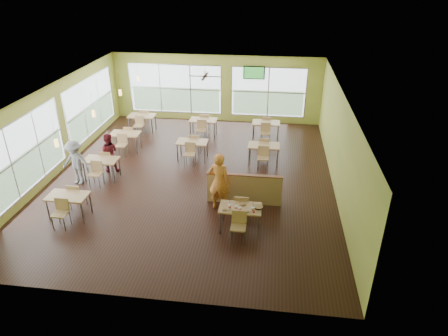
{
  "coord_description": "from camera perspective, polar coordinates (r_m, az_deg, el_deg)",
  "views": [
    {
      "loc": [
        2.76,
        -12.58,
        6.89
      ],
      "look_at": [
        1.33,
        -1.39,
        1.14
      ],
      "focal_mm": 32.0,
      "sensor_mm": 36.0,
      "label": 1
    }
  ],
  "objects": [
    {
      "name": "wrapper_left",
      "position": [
        11.25,
        0.08,
        -5.98
      ],
      "size": [
        0.15,
        0.14,
        0.04
      ],
      "primitive_type": "ellipsoid",
      "rotation": [
        0.0,
        0.0,
        -0.04
      ],
      "color": "#8C6543",
      "rests_on": "main_table"
    },
    {
      "name": "wrapper_right",
      "position": [
        11.19,
        3.36,
        -6.25
      ],
      "size": [
        0.13,
        0.12,
        0.03
      ],
      "primitive_type": "ellipsoid",
      "rotation": [
        0.0,
        0.0,
        -0.09
      ],
      "color": "#8C6543",
      "rests_on": "main_table"
    },
    {
      "name": "cup_yellow",
      "position": [
        11.27,
        1.75,
        -5.65
      ],
      "size": [
        0.09,
        0.09,
        0.31
      ],
      "color": "white",
      "rests_on": "main_table"
    },
    {
      "name": "cup_red_near",
      "position": [
        11.18,
        2.27,
        -5.9
      ],
      "size": [
        0.1,
        0.1,
        0.36
      ],
      "color": "white",
      "rests_on": "main_table"
    },
    {
      "name": "patron_maroon",
      "position": [
        15.29,
        -16.17,
        2.13
      ],
      "size": [
        0.82,
        0.7,
        1.47
      ],
      "primitive_type": "imported",
      "rotation": [
        0.0,
        0.0,
        3.37
      ],
      "color": "maroon",
      "rests_on": "floor"
    },
    {
      "name": "food_basket",
      "position": [
        11.37,
        4.94,
        -5.6
      ],
      "size": [
        0.27,
        0.27,
        0.06
      ],
      "color": "black",
      "rests_on": "main_table"
    },
    {
      "name": "dining_tables",
      "position": [
        16.06,
        -7.04,
        3.84
      ],
      "size": [
        6.92,
        8.72,
        0.87
      ],
      "color": "tan",
      "rests_on": "floor"
    },
    {
      "name": "window_bays",
      "position": [
        17.42,
        -11.29,
        8.37
      ],
      "size": [
        9.24,
        10.24,
        2.38
      ],
      "color": "white",
      "rests_on": "room"
    },
    {
      "name": "wrapper_mid",
      "position": [
        11.49,
        2.74,
        -5.23
      ],
      "size": [
        0.22,
        0.21,
        0.04
      ],
      "primitive_type": "ellipsoid",
      "rotation": [
        0.0,
        0.0,
        0.37
      ],
      "color": "#8C6543",
      "rests_on": "main_table"
    },
    {
      "name": "main_table",
      "position": [
        11.47,
        2.34,
        -6.12
      ],
      "size": [
        1.22,
        1.52,
        0.87
      ],
      "color": "tan",
      "rests_on": "floor"
    },
    {
      "name": "cup_blue",
      "position": [
        11.3,
        0.81,
        -5.51
      ],
      "size": [
        0.1,
        0.1,
        0.34
      ],
      "color": "white",
      "rests_on": "main_table"
    },
    {
      "name": "man_plaid",
      "position": [
        12.25,
        -0.67,
        -1.98
      ],
      "size": [
        0.8,
        0.63,
        1.92
      ],
      "primitive_type": "imported",
      "rotation": [
        0.0,
        0.0,
        2.87
      ],
      "color": "red",
      "rests_on": "floor"
    },
    {
      "name": "ceiling_fan",
      "position": [
        16.3,
        -2.73,
        12.96
      ],
      "size": [
        1.25,
        1.25,
        0.29
      ],
      "color": "#2D2119",
      "rests_on": "ceiling"
    },
    {
      "name": "tv_backwall",
      "position": [
        19.02,
        4.32,
        13.43
      ],
      "size": [
        1.0,
        0.07,
        0.6
      ],
      "color": "black",
      "rests_on": "wall_back"
    },
    {
      "name": "ketchup_cup",
      "position": [
        11.19,
        4.3,
        -6.3
      ],
      "size": [
        0.06,
        0.06,
        0.02
      ],
      "primitive_type": "cylinder",
      "color": "#B80113",
      "rests_on": "main_table"
    },
    {
      "name": "cup_red_far",
      "position": [
        11.21,
        4.16,
        -5.89
      ],
      "size": [
        0.1,
        0.1,
        0.35
      ],
      "color": "white",
      "rests_on": "main_table"
    },
    {
      "name": "pendant_lights",
      "position": [
        15.19,
        -16.36,
        8.92
      ],
      "size": [
        0.11,
        7.31,
        0.86
      ],
      "color": "#2D2119",
      "rests_on": "ceiling"
    },
    {
      "name": "patron_grey",
      "position": [
        14.71,
        -20.46,
        0.74
      ],
      "size": [
        1.14,
        0.79,
        1.62
      ],
      "primitive_type": "imported",
      "rotation": [
        0.0,
        0.0,
        -0.2
      ],
      "color": "slate",
      "rests_on": "floor"
    },
    {
      "name": "room",
      "position": [
        13.92,
        -4.71,
        4.56
      ],
      "size": [
        12.0,
        12.04,
        3.2
      ],
      "color": "black",
      "rests_on": "ground"
    },
    {
      "name": "half_wall_divider",
      "position": [
        12.76,
        2.92,
        -2.99
      ],
      "size": [
        2.4,
        0.14,
        1.04
      ],
      "color": "tan",
      "rests_on": "floor"
    }
  ]
}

